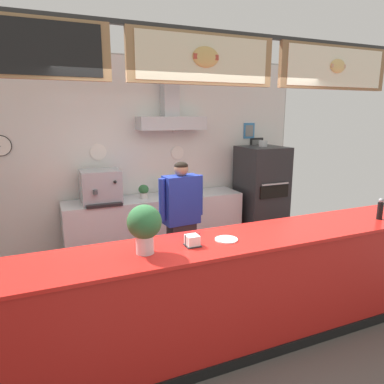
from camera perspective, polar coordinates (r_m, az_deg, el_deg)
ground_plane at (r=3.91m, az=1.31°, el=-20.88°), size 6.66×6.66×0.00m
back_wall_assembly at (r=5.48m, az=-8.45°, el=6.58°), size 5.55×2.61×3.01m
service_counter at (r=3.35m, az=4.06°, el=-16.45°), size 4.85×0.69×1.06m
back_prep_counter at (r=5.51m, az=-5.89°, el=-5.51°), size 2.73×0.60×0.91m
pizza_oven at (r=6.05m, az=11.12°, el=-0.45°), size 0.70×0.75×1.73m
shop_worker at (r=4.33m, az=-1.71°, el=-4.94°), size 0.59×0.26×1.60m
espresso_machine at (r=5.14m, az=-14.62°, el=0.84°), size 0.54×0.52×0.47m
potted_thyme at (r=5.43m, az=-4.27°, el=0.83°), size 0.18×0.18×0.24m
potted_sage at (r=5.53m, az=-1.02°, el=0.99°), size 0.19×0.19×0.23m
potted_basil at (r=5.29m, az=-7.86°, el=0.17°), size 0.15×0.15×0.21m
basil_vase at (r=2.81m, az=-7.73°, el=-5.47°), size 0.28×0.28×0.40m
napkin_holder at (r=2.99m, az=0.05°, el=-7.97°), size 0.13×0.13×0.11m
condiment_plate at (r=3.15m, az=5.60°, el=-7.68°), size 0.20×0.20×0.01m
pepper_grinder at (r=4.21m, az=28.25°, el=-2.43°), size 0.06×0.06×0.23m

